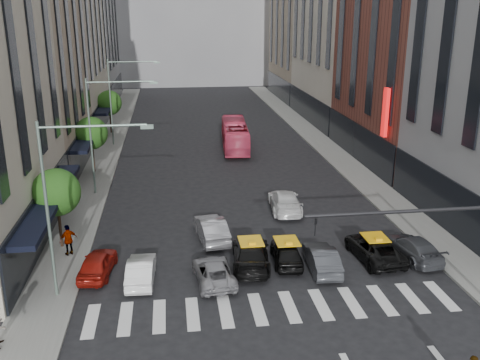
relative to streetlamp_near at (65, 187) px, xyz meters
name	(u,v)px	position (x,y,z in m)	size (l,w,h in m)	color
ground	(284,324)	(10.04, -4.00, -5.90)	(160.00, 160.00, 0.00)	black
sidewalk_left	(103,160)	(-1.46, 26.00, -5.83)	(3.00, 96.00, 0.15)	slate
sidewalk_right	(332,152)	(21.54, 26.00, -5.83)	(3.00, 96.00, 0.15)	slate
building_left_b	(24,34)	(-6.96, 24.00, 6.10)	(8.00, 16.00, 24.00)	tan
building_left_d	(83,2)	(-6.96, 61.00, 9.10)	(8.00, 18.00, 30.00)	gray
building_right_b	(408,21)	(27.04, 23.00, 7.10)	(8.00, 18.00, 26.00)	brown
building_right_d	(305,9)	(27.04, 61.00, 8.10)	(8.00, 18.00, 28.00)	tan
tree_near	(56,192)	(-1.76, 6.00, -2.25)	(2.88, 2.88, 4.95)	black
tree_mid	(91,133)	(-1.76, 22.00, -2.25)	(2.88, 2.88, 4.95)	black
tree_far	(109,103)	(-1.76, 38.00, -2.25)	(2.88, 2.88, 4.95)	black
streetlamp_near	(65,187)	(0.00, 0.00, 0.00)	(5.38, 0.25, 9.00)	gray
streetlamp_mid	(102,121)	(0.00, 16.00, 0.00)	(5.38, 0.25, 9.00)	gray
streetlamp_far	(119,91)	(0.00, 32.00, 0.00)	(5.38, 0.25, 9.00)	gray
traffic_signal	(461,236)	(17.74, -5.00, -1.43)	(10.10, 0.20, 6.00)	black
liberty_sign	(385,113)	(22.64, 16.00, 0.10)	(0.30, 0.70, 4.00)	red
car_red	(97,263)	(0.84, 2.22, -5.23)	(1.60, 3.97, 1.35)	maroon
car_white_front	(141,270)	(3.26, 1.13, -5.24)	(1.40, 4.01, 1.32)	white
car_silver	(214,272)	(7.14, 0.57, -5.31)	(1.96, 4.24, 1.18)	#96969B
taxi_left	(251,253)	(9.42, 2.19, -5.16)	(2.09, 5.14, 1.49)	black
taxi_center	(287,252)	(11.51, 2.23, -5.23)	(1.60, 3.98, 1.35)	black
car_grey_mid	(322,258)	(13.30, 1.15, -5.21)	(1.47, 4.21, 1.39)	#36383C
taxi_right	(374,248)	(16.74, 2.06, -5.23)	(2.25, 4.87, 1.35)	black
car_grey_curb	(413,247)	(19.05, 1.89, -5.24)	(1.87, 4.60, 1.34)	#42444A
car_row2_left	(211,228)	(7.47, 6.12, -5.15)	(1.59, 4.57, 1.51)	#A4A4A9
car_row2_right	(285,201)	(13.21, 10.52, -5.16)	(2.09, 5.14, 1.49)	white
bus	(235,135)	(11.86, 29.06, -4.45)	(2.45, 10.45, 2.91)	#EB4569
rider	(473,360)	(15.90, -9.79, -4.21)	(0.60, 0.39, 1.64)	gray
pedestrian_far	(69,240)	(-1.08, 4.71, -4.81)	(1.11, 0.46, 1.89)	gray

